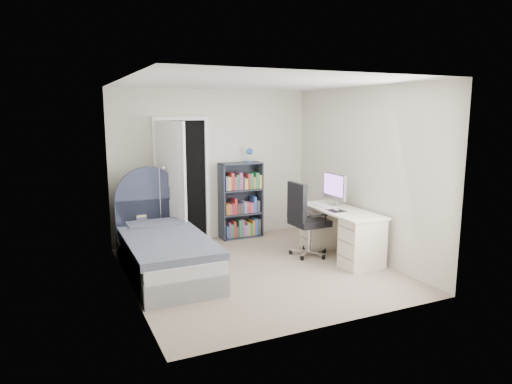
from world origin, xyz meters
name	(u,v)px	position (x,y,z in m)	size (l,w,h in m)	color
room_shell	(258,180)	(0.00, 0.00, 1.25)	(3.50, 3.70, 2.60)	gray
door	(175,183)	(-0.73, 1.52, 1.03)	(0.92, 0.80, 2.06)	black
bed	(164,251)	(-1.18, 0.45, 0.30)	(1.03, 2.16, 1.33)	gray
nightstand	(143,227)	(-1.26, 1.48, 0.40)	(0.41, 0.41, 0.60)	tan
floor_lamp	(162,217)	(-0.98, 1.38, 0.55)	(0.19, 0.19, 1.34)	silver
bookcase	(242,203)	(0.45, 1.64, 0.60)	(0.72, 0.31, 1.53)	#323945
desk	(340,231)	(1.35, 0.03, 0.40)	(0.59, 1.48, 1.22)	#F3E6CB
office_chair	(304,216)	(0.88, 0.27, 0.61)	(0.57, 0.58, 1.12)	silver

